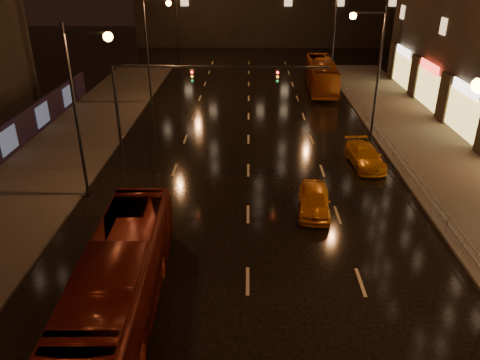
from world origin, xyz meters
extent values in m
plane|color=black|center=(0.00, 20.00, 0.00)|extent=(140.00, 140.00, 0.00)
cube|color=#38332D|center=(-13.50, 15.00, 0.07)|extent=(7.00, 70.00, 0.15)
cube|color=#38332D|center=(13.50, 15.00, 0.07)|extent=(7.00, 70.00, 0.15)
cylinder|color=black|center=(-9.60, 20.00, 3.10)|extent=(0.22, 0.22, 6.20)
cube|color=black|center=(-2.00, 20.00, 6.10)|extent=(15.20, 0.14, 0.14)
cube|color=black|center=(-4.00, 20.00, 5.45)|extent=(0.32, 0.18, 0.95)
cube|color=black|center=(2.00, 20.00, 5.45)|extent=(0.32, 0.18, 0.95)
sphere|color=#FF1E19|center=(-4.00, 19.88, 5.75)|extent=(0.18, 0.18, 0.18)
sphere|color=#FF9832|center=(7.30, 2.00, 9.30)|extent=(0.50, 0.50, 0.50)
cylinder|color=#99999E|center=(10.20, 44.00, 0.65)|extent=(0.04, 0.04, 1.00)
cube|color=#99999E|center=(10.20, 18.00, 1.10)|extent=(0.05, 56.00, 0.05)
cube|color=#99999E|center=(10.20, 18.00, 0.70)|extent=(0.05, 56.00, 0.05)
imported|color=#5D140D|center=(-4.99, 2.00, 1.58)|extent=(2.98, 11.43, 3.17)
imported|color=#88390D|center=(7.82, 37.76, 1.59)|extent=(3.22, 11.53, 3.18)
imported|color=orange|center=(3.71, 10.40, 0.73)|extent=(2.13, 4.41, 1.45)
imported|color=orange|center=(8.00, 17.01, 0.68)|extent=(2.34, 4.87, 1.37)
camera|label=1|loc=(-0.03, -12.81, 12.94)|focal=35.00mm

